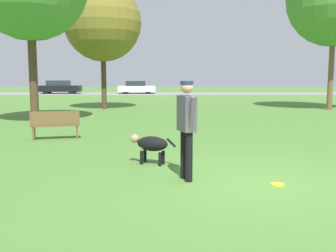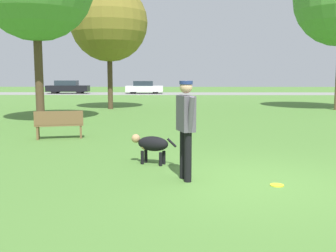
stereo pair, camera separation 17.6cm
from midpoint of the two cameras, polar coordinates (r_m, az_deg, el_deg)
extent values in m
plane|color=#4C7A33|center=(7.12, 11.53, -8.04)|extent=(120.00, 120.00, 0.00)
cube|color=gray|center=(41.27, 1.64, 4.72)|extent=(120.00, 6.00, 0.01)
cylinder|color=black|center=(6.94, 2.33, -4.51)|extent=(0.16, 0.16, 0.89)
cylinder|color=black|center=(7.17, 1.63, -4.13)|extent=(0.16, 0.16, 0.89)
cube|color=#514C56|center=(6.94, 2.00, 1.84)|extent=(0.35, 0.50, 0.63)
cylinder|color=#514C56|center=(6.71, 2.75, 1.65)|extent=(0.15, 0.24, 0.64)
cylinder|color=#514C56|center=(7.18, 1.30, 2.03)|extent=(0.15, 0.24, 0.64)
sphere|color=tan|center=(6.91, 2.02, 5.67)|extent=(0.28, 0.28, 0.22)
cylinder|color=navy|center=(6.91, 2.02, 6.32)|extent=(0.29, 0.29, 0.06)
ellipsoid|color=black|center=(8.30, -2.89, -2.58)|extent=(0.75, 0.54, 0.31)
ellipsoid|color=tan|center=(8.38, -4.07, -2.87)|extent=(0.24, 0.27, 0.17)
sphere|color=tan|center=(8.46, -5.42, -1.83)|extent=(0.24, 0.24, 0.19)
cylinder|color=black|center=(8.37, -4.45, -4.61)|extent=(0.09, 0.09, 0.29)
cylinder|color=black|center=(8.52, -3.95, -4.39)|extent=(0.09, 0.09, 0.29)
cylinder|color=black|center=(8.19, -1.77, -4.84)|extent=(0.09, 0.09, 0.29)
cylinder|color=black|center=(8.35, -1.30, -4.61)|extent=(0.09, 0.09, 0.29)
cylinder|color=black|center=(8.13, -0.15, -2.45)|extent=(0.22, 0.12, 0.19)
cylinder|color=yellow|center=(7.06, 14.93, -8.19)|extent=(0.23, 0.23, 0.02)
torus|color=yellow|center=(7.06, 14.93, -8.19)|extent=(0.23, 0.23, 0.02)
cylinder|color=#4C3826|center=(22.38, -9.52, 6.49)|extent=(0.28, 0.28, 3.17)
sphere|color=olive|center=(22.57, -9.70, 14.59)|extent=(4.25, 4.25, 4.25)
cylinder|color=#4C3826|center=(16.26, -19.26, 6.92)|extent=(0.32, 0.32, 3.74)
cylinder|color=brown|center=(23.44, 22.37, 7.17)|extent=(0.29, 0.29, 4.06)
cube|color=black|center=(42.81, -15.53, 5.26)|extent=(4.38, 1.81, 0.63)
cube|color=#232D38|center=(42.82, -15.73, 6.03)|extent=(2.30, 1.52, 0.52)
cylinder|color=black|center=(43.24, -13.62, 5.05)|extent=(0.63, 0.22, 0.63)
cylinder|color=black|center=(41.83, -14.01, 4.97)|extent=(0.63, 0.22, 0.63)
cylinder|color=black|center=(43.83, -16.97, 4.96)|extent=(0.63, 0.22, 0.63)
cylinder|color=black|center=(42.44, -17.46, 4.88)|extent=(0.63, 0.22, 0.63)
cube|color=white|center=(41.21, -4.65, 5.42)|extent=(3.90, 1.93, 0.59)
cube|color=#232D38|center=(41.20, -4.82, 6.18)|extent=(2.04, 1.62, 0.51)
cylinder|color=black|center=(41.97, -3.02, 5.19)|extent=(0.65, 0.22, 0.65)
cylinder|color=black|center=(40.39, -3.06, 5.11)|extent=(0.65, 0.22, 0.65)
cylinder|color=black|center=(42.07, -6.18, 5.17)|extent=(0.65, 0.22, 0.65)
cylinder|color=black|center=(40.50, -6.34, 5.08)|extent=(0.65, 0.22, 0.65)
cube|color=brown|center=(12.13, -16.42, 0.13)|extent=(1.45, 0.71, 0.05)
cube|color=brown|center=(11.92, -16.49, 1.10)|extent=(1.37, 0.37, 0.40)
cube|color=brown|center=(12.20, -19.29, -0.98)|extent=(0.14, 0.36, 0.39)
cube|color=brown|center=(12.14, -13.46, -0.81)|extent=(0.14, 0.36, 0.39)
camera|label=1|loc=(0.09, -90.66, -0.09)|focal=42.00mm
camera|label=2|loc=(0.09, 89.34, 0.09)|focal=42.00mm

